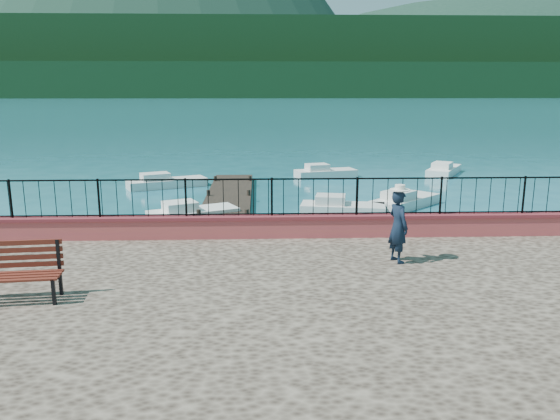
{
  "coord_description": "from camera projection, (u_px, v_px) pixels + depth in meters",
  "views": [
    {
      "loc": [
        -0.62,
        -10.04,
        5.0
      ],
      "look_at": [
        -0.16,
        2.0,
        2.3
      ],
      "focal_mm": 35.0,
      "sensor_mm": 36.0,
      "label": 1
    }
  ],
  "objects": [
    {
      "name": "boat_4",
      "position": [
        326.0,
        170.0,
        31.29
      ],
      "size": [
        3.68,
        2.11,
        0.8
      ],
      "primitive_type": "cube",
      "rotation": [
        0.0,
        0.0,
        0.25
      ],
      "color": "silver",
      "rests_on": "ground"
    },
    {
      "name": "far_forest",
      "position": [
        259.0,
        81.0,
        301.48
      ],
      "size": [
        900.0,
        60.0,
        18.0
      ],
      "primitive_type": "cube",
      "color": "black",
      "rests_on": "ground"
    },
    {
      "name": "boat_3",
      "position": [
        167.0,
        180.0,
        28.07
      ],
      "size": [
        4.17,
        2.79,
        0.8
      ],
      "primitive_type": "cube",
      "rotation": [
        0.0,
        0.0,
        0.41
      ],
      "color": "silver",
      "rests_on": "ground"
    },
    {
      "name": "foothills",
      "position": [
        259.0,
        62.0,
        357.15
      ],
      "size": [
        900.0,
        120.0,
        44.0
      ],
      "primitive_type": "cube",
      "color": "black",
      "rests_on": "ground"
    },
    {
      "name": "boat_2",
      "position": [
        405.0,
        198.0,
        23.37
      ],
      "size": [
        3.53,
        3.41,
        0.8
      ],
      "primitive_type": "cube",
      "rotation": [
        0.0,
        0.0,
        0.75
      ],
      "color": "silver",
      "rests_on": "ground"
    },
    {
      "name": "parapet",
      "position": [
        283.0,
        226.0,
        14.19
      ],
      "size": [
        28.0,
        0.46,
        0.58
      ],
      "primitive_type": "cube",
      "color": "#B34740",
      "rests_on": "promenade"
    },
    {
      "name": "companion_hill",
      "position": [
        471.0,
        93.0,
        565.3
      ],
      "size": [
        448.0,
        384.0,
        180.0
      ],
      "primitive_type": "ellipsoid",
      "color": "#142D23",
      "rests_on": "ground"
    },
    {
      "name": "ground",
      "position": [
        292.0,
        344.0,
        10.9
      ],
      "size": [
        2000.0,
        2000.0,
        0.0
      ],
      "primitive_type": "plane",
      "color": "#19596B",
      "rests_on": "ground"
    },
    {
      "name": "dock",
      "position": [
        226.0,
        208.0,
        22.5
      ],
      "size": [
        2.0,
        16.0,
        0.3
      ],
      "primitive_type": "cube",
      "color": "#2D231C",
      "rests_on": "ground"
    },
    {
      "name": "hat",
      "position": [
        400.0,
        187.0,
        11.84
      ],
      "size": [
        0.44,
        0.44,
        0.12
      ],
      "primitive_type": "cylinder",
      "color": "white",
      "rests_on": "person"
    },
    {
      "name": "boat_0",
      "position": [
        193.0,
        210.0,
        21.06
      ],
      "size": [
        3.63,
        2.63,
        0.8
      ],
      "primitive_type": "cube",
      "rotation": [
        0.0,
        0.0,
        0.44
      ],
      "color": "white",
      "rests_on": "ground"
    },
    {
      "name": "railing",
      "position": [
        283.0,
        197.0,
        14.02
      ],
      "size": [
        27.0,
        0.05,
        0.95
      ],
      "primitive_type": "cube",
      "color": "black",
      "rests_on": "parapet"
    },
    {
      "name": "boat_1",
      "position": [
        343.0,
        205.0,
        22.02
      ],
      "size": [
        3.54,
        1.9,
        0.8
      ],
      "primitive_type": "cube",
      "rotation": [
        0.0,
        0.0,
        -0.19
      ],
      "color": "silver",
      "rests_on": "ground"
    },
    {
      "name": "person",
      "position": [
        398.0,
        226.0,
        12.04
      ],
      "size": [
        0.57,
        0.69,
        1.63
      ],
      "primitive_type": "imported",
      "rotation": [
        0.0,
        0.0,
        1.92
      ],
      "color": "black",
      "rests_on": "promenade"
    },
    {
      "name": "boat_5",
      "position": [
        444.0,
        168.0,
        32.29
      ],
      "size": [
        3.02,
        3.87,
        0.8
      ],
      "primitive_type": "cube",
      "rotation": [
        0.0,
        0.0,
        1.04
      ],
      "color": "white",
      "rests_on": "ground"
    },
    {
      "name": "park_bench",
      "position": [
        6.0,
        285.0,
        9.86
      ],
      "size": [
        1.99,
        0.82,
        1.08
      ],
      "rotation": [
        0.0,
        0.0,
        0.1
      ],
      "color": "black",
      "rests_on": "promenade"
    }
  ]
}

